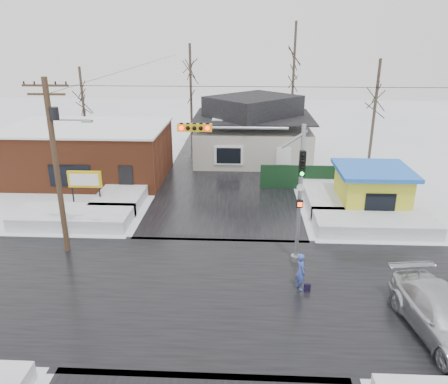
{
  "coord_description": "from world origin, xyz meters",
  "views": [
    {
      "loc": [
        1.34,
        -16.79,
        10.9
      ],
      "look_at": [
        0.26,
        4.8,
        3.0
      ],
      "focal_mm": 35.0,
      "sensor_mm": 36.0,
      "label": 1
    }
  ],
  "objects_px": {
    "utility_pole": "(57,158)",
    "car": "(444,317)",
    "traffic_signal": "(268,176)",
    "marquee_sign": "(85,180)",
    "kiosk": "(372,189)",
    "pedestrian": "(301,272)"
  },
  "relations": [
    {
      "from": "utility_pole",
      "to": "kiosk",
      "type": "xyz_separation_m",
      "value": [
        17.43,
        6.49,
        -3.65
      ]
    },
    {
      "from": "car",
      "to": "traffic_signal",
      "type": "bearing_deg",
      "value": 131.46
    },
    {
      "from": "traffic_signal",
      "to": "utility_pole",
      "type": "xyz_separation_m",
      "value": [
        -10.36,
        0.53,
        0.57
      ]
    },
    {
      "from": "kiosk",
      "to": "car",
      "type": "relative_size",
      "value": 0.81
    },
    {
      "from": "traffic_signal",
      "to": "kiosk",
      "type": "distance_m",
      "value": 10.43
    },
    {
      "from": "traffic_signal",
      "to": "marquee_sign",
      "type": "xyz_separation_m",
      "value": [
        -11.43,
        6.53,
        -2.62
      ]
    },
    {
      "from": "marquee_sign",
      "to": "kiosk",
      "type": "relative_size",
      "value": 0.55
    },
    {
      "from": "kiosk",
      "to": "car",
      "type": "height_order",
      "value": "kiosk"
    },
    {
      "from": "utility_pole",
      "to": "marquee_sign",
      "type": "bearing_deg",
      "value": 100.13
    },
    {
      "from": "utility_pole",
      "to": "car",
      "type": "bearing_deg",
      "value": -19.73
    },
    {
      "from": "marquee_sign",
      "to": "kiosk",
      "type": "distance_m",
      "value": 18.51
    },
    {
      "from": "pedestrian",
      "to": "traffic_signal",
      "type": "bearing_deg",
      "value": 16.18
    },
    {
      "from": "traffic_signal",
      "to": "marquee_sign",
      "type": "distance_m",
      "value": 13.42
    },
    {
      "from": "traffic_signal",
      "to": "car",
      "type": "xyz_separation_m",
      "value": [
        6.53,
        -5.52,
        -3.71
      ]
    },
    {
      "from": "car",
      "to": "utility_pole",
      "type": "bearing_deg",
      "value": 151.97
    },
    {
      "from": "traffic_signal",
      "to": "utility_pole",
      "type": "distance_m",
      "value": 10.39
    },
    {
      "from": "utility_pole",
      "to": "marquee_sign",
      "type": "height_order",
      "value": "utility_pole"
    },
    {
      "from": "marquee_sign",
      "to": "car",
      "type": "distance_m",
      "value": 21.66
    },
    {
      "from": "marquee_sign",
      "to": "car",
      "type": "xyz_separation_m",
      "value": [
        17.96,
        -12.05,
        -1.09
      ]
    },
    {
      "from": "utility_pole",
      "to": "kiosk",
      "type": "distance_m",
      "value": 18.95
    },
    {
      "from": "pedestrian",
      "to": "car",
      "type": "bearing_deg",
      "value": -134.43
    },
    {
      "from": "traffic_signal",
      "to": "marquee_sign",
      "type": "relative_size",
      "value": 2.75
    }
  ]
}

